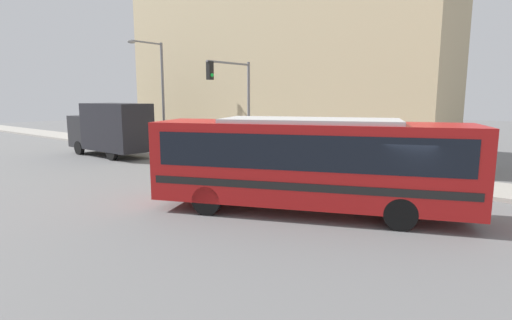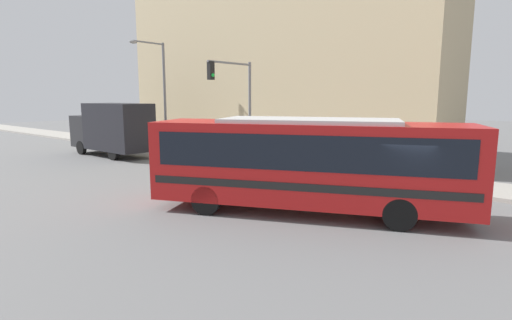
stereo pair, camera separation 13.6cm
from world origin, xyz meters
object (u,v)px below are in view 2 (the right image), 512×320
pedestrian_near_corner (279,148)px  city_bus (308,159)px  fire_hydrant (389,171)px  street_lamp (160,87)px  delivery_truck (112,128)px  parking_meter (247,146)px  traffic_light_pole (237,94)px

pedestrian_near_corner → city_bus: bearing=-138.2°
fire_hydrant → street_lamp: (-0.11, 15.69, 3.87)m
fire_hydrant → pedestrian_near_corner: size_ratio=0.49×
city_bus → delivery_truck: delivery_truck is taller
delivery_truck → parking_meter: (3.06, -8.74, -0.78)m
city_bus → street_lamp: bearing=44.9°
fire_hydrant → street_lamp: street_lamp is taller
delivery_truck → traffic_light_pole: (2.11, -8.80, 2.12)m
city_bus → traffic_light_pole: 9.49m
pedestrian_near_corner → fire_hydrant: bearing=-95.5°
fire_hydrant → traffic_light_pole: traffic_light_pole is taller
fire_hydrant → delivery_truck: bearing=100.3°
fire_hydrant → traffic_light_pole: bearing=96.7°
fire_hydrant → street_lamp: size_ratio=0.11×
delivery_truck → fire_hydrant: delivery_truck is taller
city_bus → traffic_light_pole: traffic_light_pole is taller
traffic_light_pole → parking_meter: bearing=3.9°
traffic_light_pole → delivery_truck: bearing=103.5°
delivery_truck → fire_hydrant: (3.06, -16.91, -1.25)m
city_bus → street_lamp: size_ratio=1.44×
fire_hydrant → traffic_light_pole: size_ratio=0.14×
city_bus → traffic_light_pole: (5.14, 7.69, 2.14)m
traffic_light_pole → parking_meter: size_ratio=4.35×
delivery_truck → pedestrian_near_corner: bearing=-70.7°
fire_hydrant → parking_meter: 8.18m
delivery_truck → street_lamp: size_ratio=0.91×
city_bus → parking_meter: city_bus is taller
delivery_truck → city_bus: bearing=-100.4°
city_bus → delivery_truck: bearing=55.9°
traffic_light_pole → city_bus: bearing=-123.8°
city_bus → delivery_truck: size_ratio=1.57×
city_bus → parking_meter: size_ratio=8.12×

